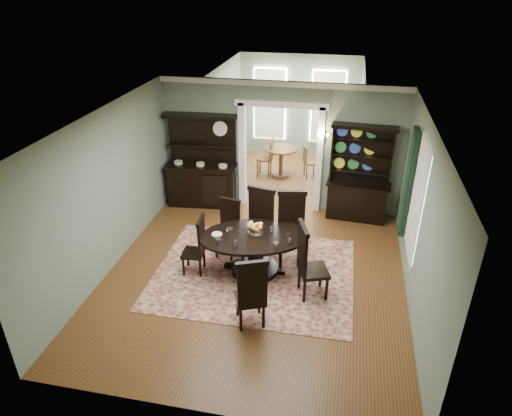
{
  "coord_description": "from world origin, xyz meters",
  "views": [
    {
      "loc": [
        1.41,
        -6.8,
        5.12
      ],
      "look_at": [
        -0.09,
        0.6,
        1.14
      ],
      "focal_mm": 32.0,
      "sensor_mm": 36.0,
      "label": 1
    }
  ],
  "objects_px": {
    "sideboard": "(202,174)",
    "parlor_table": "(281,158)",
    "dining_table": "(255,246)",
    "welsh_dresser": "(358,186)"
  },
  "relations": [
    {
      "from": "welsh_dresser",
      "to": "dining_table",
      "type": "bearing_deg",
      "value": -121.46
    },
    {
      "from": "dining_table",
      "to": "parlor_table",
      "type": "bearing_deg",
      "value": 75.62
    },
    {
      "from": "sideboard",
      "to": "dining_table",
      "type": "bearing_deg",
      "value": -60.66
    },
    {
      "from": "sideboard",
      "to": "parlor_table",
      "type": "height_order",
      "value": "sideboard"
    },
    {
      "from": "sideboard",
      "to": "parlor_table",
      "type": "xyz_separation_m",
      "value": [
        1.6,
        2.02,
        -0.24
      ]
    },
    {
      "from": "sideboard",
      "to": "parlor_table",
      "type": "bearing_deg",
      "value": 45.76
    },
    {
      "from": "dining_table",
      "to": "welsh_dresser",
      "type": "bearing_deg",
      "value": 37.23
    },
    {
      "from": "dining_table",
      "to": "welsh_dresser",
      "type": "relative_size",
      "value": 1.07
    },
    {
      "from": "welsh_dresser",
      "to": "parlor_table",
      "type": "distance_m",
      "value": 2.88
    },
    {
      "from": "dining_table",
      "to": "parlor_table",
      "type": "distance_m",
      "value": 4.57
    }
  ]
}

